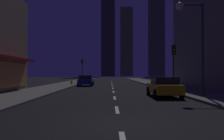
{
  "coord_description": "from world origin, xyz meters",
  "views": [
    {
      "loc": [
        -0.33,
        -7.6,
        1.7
      ],
      "look_at": [
        0.0,
        28.31,
        2.24
      ],
      "focal_mm": 36.99,
      "sensor_mm": 36.0,
      "label": 1
    }
  ],
  "objects_px": {
    "car_parked_near": "(164,87)",
    "traffic_light_near_right": "(174,57)",
    "fire_hydrant_far_left": "(72,82)",
    "car_parked_far": "(86,81)",
    "traffic_light_far_left": "(82,66)",
    "street_lamp_right": "(191,26)"
  },
  "relations": [
    {
      "from": "street_lamp_right",
      "to": "traffic_light_far_left",
      "type": "bearing_deg",
      "value": 112.0
    },
    {
      "from": "car_parked_far",
      "to": "fire_hydrant_far_left",
      "type": "relative_size",
      "value": 6.48
    },
    {
      "from": "car_parked_near",
      "to": "fire_hydrant_far_left",
      "type": "distance_m",
      "value": 19.27
    },
    {
      "from": "car_parked_near",
      "to": "traffic_light_near_right",
      "type": "relative_size",
      "value": 1.01
    },
    {
      "from": "fire_hydrant_far_left",
      "to": "street_lamp_right",
      "type": "xyz_separation_m",
      "value": [
        11.28,
        -17.38,
        4.61
      ]
    },
    {
      "from": "traffic_light_far_left",
      "to": "street_lamp_right",
      "type": "relative_size",
      "value": 0.64
    },
    {
      "from": "car_parked_near",
      "to": "fire_hydrant_far_left",
      "type": "height_order",
      "value": "car_parked_near"
    },
    {
      "from": "street_lamp_right",
      "to": "traffic_light_near_right",
      "type": "bearing_deg",
      "value": 88.58
    },
    {
      "from": "car_parked_far",
      "to": "traffic_light_near_right",
      "type": "bearing_deg",
      "value": -48.82
    },
    {
      "from": "car_parked_near",
      "to": "street_lamp_right",
      "type": "relative_size",
      "value": 0.64
    },
    {
      "from": "fire_hydrant_far_left",
      "to": "traffic_light_far_left",
      "type": "relative_size",
      "value": 0.16
    },
    {
      "from": "fire_hydrant_far_left",
      "to": "car_parked_far",
      "type": "bearing_deg",
      "value": -42.56
    },
    {
      "from": "car_parked_far",
      "to": "traffic_light_far_left",
      "type": "height_order",
      "value": "traffic_light_far_left"
    },
    {
      "from": "traffic_light_far_left",
      "to": "street_lamp_right",
      "type": "height_order",
      "value": "street_lamp_right"
    },
    {
      "from": "car_parked_far",
      "to": "traffic_light_near_right",
      "type": "distance_m",
      "value": 14.04
    },
    {
      "from": "car_parked_near",
      "to": "fire_hydrant_far_left",
      "type": "bearing_deg",
      "value": 119.55
    },
    {
      "from": "fire_hydrant_far_left",
      "to": "street_lamp_right",
      "type": "distance_m",
      "value": 21.22
    },
    {
      "from": "traffic_light_near_right",
      "to": "traffic_light_far_left",
      "type": "height_order",
      "value": "same"
    },
    {
      "from": "car_parked_far",
      "to": "traffic_light_far_left",
      "type": "bearing_deg",
      "value": 99.25
    },
    {
      "from": "car_parked_near",
      "to": "fire_hydrant_far_left",
      "type": "relative_size",
      "value": 6.48
    },
    {
      "from": "traffic_light_far_left",
      "to": "traffic_light_near_right",
      "type": "bearing_deg",
      "value": -63.51
    },
    {
      "from": "street_lamp_right",
      "to": "car_parked_far",
      "type": "bearing_deg",
      "value": 120.47
    }
  ]
}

